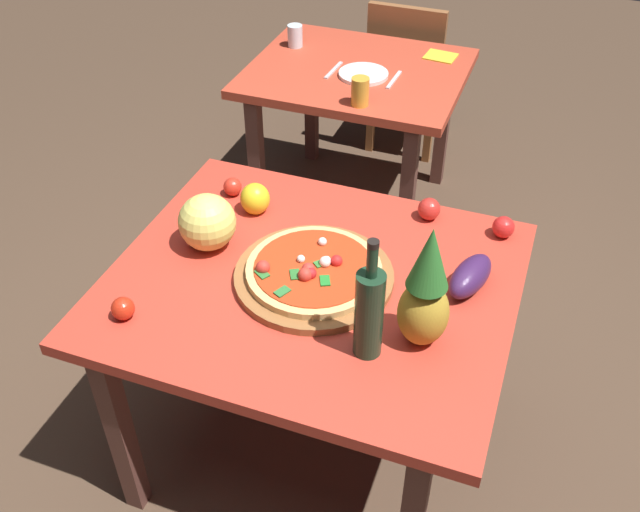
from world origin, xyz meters
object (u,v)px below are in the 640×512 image
at_px(melon, 207,222).
at_px(fork_utensil, 334,70).
at_px(tomato_at_corner, 503,227).
at_px(drinking_glass_water, 295,36).
at_px(pizza_board, 314,276).
at_px(tomato_beside_pepper, 429,209).
at_px(background_table, 356,91).
at_px(tomato_near_board, 123,308).
at_px(display_table, 312,300).
at_px(drinking_glass_juice, 360,92).
at_px(eggplant, 470,276).
at_px(knife_utensil, 394,80).
at_px(napkin_folded, 441,56).
at_px(dinner_plate, 363,74).
at_px(tomato_by_bottle, 233,187).
at_px(wine_bottle, 369,312).
at_px(pizza, 313,269).
at_px(bell_pepper, 255,199).
at_px(pineapple_left, 426,293).
at_px(dining_chair, 408,68).

distance_m(melon, fork_utensil, 1.32).
relative_size(tomato_at_corner, drinking_glass_water, 0.68).
height_order(pizza_board, tomato_beside_pepper, tomato_beside_pepper).
distance_m(background_table, tomato_near_board, 1.75).
distance_m(display_table, drinking_glass_juice, 1.12).
relative_size(eggplant, knife_utensil, 1.11).
height_order(melon, napkin_folded, melon).
bearing_deg(fork_utensil, dinner_plate, 3.51).
relative_size(background_table, tomato_by_bottle, 15.27).
relative_size(wine_bottle, tomato_at_corner, 5.25).
relative_size(melon, dinner_plate, 0.81).
distance_m(pizza_board, tomato_at_corner, 0.63).
relative_size(pizza, drinking_glass_juice, 3.39).
bearing_deg(eggplant, bell_pepper, 169.55).
height_order(pizza, pineapple_left, pineapple_left).
relative_size(melon, napkin_folded, 1.27).
distance_m(drinking_glass_water, knife_utensil, 0.58).
height_order(tomato_beside_pepper, fork_utensil, tomato_beside_pepper).
xyz_separation_m(pizza_board, tomato_by_bottle, (-0.41, 0.32, 0.02)).
distance_m(dining_chair, wine_bottle, 2.34).
bearing_deg(tomato_beside_pepper, bell_pepper, -163.87).
xyz_separation_m(dinner_plate, knife_utensil, (0.14, 0.00, -0.00)).
bearing_deg(dinner_plate, pizza_board, -78.52).
height_order(background_table, dining_chair, dining_chair).
xyz_separation_m(fork_utensil, napkin_folded, (0.42, 0.31, -0.00)).
distance_m(pizza_board, fork_utensil, 1.41).
xyz_separation_m(eggplant, tomato_by_bottle, (-0.85, 0.20, -0.01)).
height_order(melon, knife_utensil, melon).
height_order(pizza, tomato_at_corner, pizza).
height_order(pizza_board, tomato_at_corner, tomato_at_corner).
height_order(melon, eggplant, melon).
relative_size(wine_bottle, drinking_glass_water, 3.59).
bearing_deg(background_table, bell_pepper, -88.95).
distance_m(pizza_board, tomato_by_bottle, 0.52).
bearing_deg(pineapple_left, tomato_beside_pepper, 101.24).
bearing_deg(tomato_near_board, tomato_beside_pepper, 47.51).
bearing_deg(background_table, display_table, -77.33).
distance_m(bell_pepper, drinking_glass_juice, 0.84).
relative_size(pizza, tomato_beside_pepper, 5.42).
height_order(eggplant, fork_utensil, eggplant).
bearing_deg(pizza, wine_bottle, -42.87).
xyz_separation_m(pizza_board, pizza, (-0.00, -0.00, 0.03)).
bearing_deg(napkin_folded, pizza_board, -90.06).
bearing_deg(background_table, napkin_folded, 38.08).
bearing_deg(pizza_board, melon, 173.83).
distance_m(display_table, knife_utensil, 1.36).
bearing_deg(drinking_glass_water, tomato_beside_pepper, -50.94).
height_order(pizza, tomato_by_bottle, pizza).
bearing_deg(tomato_by_bottle, dining_chair, 83.99).
bearing_deg(tomato_beside_pepper, dinner_plate, 118.90).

